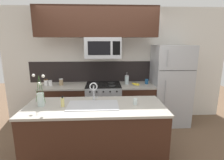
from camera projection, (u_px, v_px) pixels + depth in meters
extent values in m
plane|color=brown|center=(104.00, 146.00, 3.17)|extent=(10.00, 10.00, 0.00)
cube|color=silver|center=(116.00, 65.00, 4.14)|extent=(5.20, 0.10, 2.60)
cube|color=black|center=(103.00, 72.00, 4.11)|extent=(3.40, 0.01, 0.48)
cube|color=#381E14|center=(65.00, 106.00, 3.91)|extent=(0.96, 0.62, 0.88)
cube|color=#9E998E|center=(64.00, 86.00, 3.81)|extent=(0.99, 0.65, 0.03)
cube|color=#381E14|center=(136.00, 105.00, 3.98)|extent=(0.72, 0.62, 0.88)
cube|color=#9E998E|center=(137.00, 85.00, 3.88)|extent=(0.75, 0.65, 0.03)
cube|color=#A8AAAF|center=(104.00, 104.00, 3.94)|extent=(0.76, 0.62, 0.91)
cube|color=black|center=(103.00, 85.00, 3.84)|extent=(0.76, 0.62, 0.01)
cylinder|color=black|center=(95.00, 86.00, 3.70)|extent=(0.15, 0.15, 0.01)
cylinder|color=black|center=(112.00, 86.00, 3.72)|extent=(0.15, 0.15, 0.01)
cylinder|color=black|center=(95.00, 83.00, 3.97)|extent=(0.15, 0.15, 0.01)
cylinder|color=black|center=(111.00, 83.00, 3.98)|extent=(0.15, 0.15, 0.01)
cylinder|color=black|center=(90.00, 92.00, 3.53)|extent=(0.03, 0.02, 0.03)
cylinder|color=black|center=(97.00, 92.00, 3.54)|extent=(0.03, 0.02, 0.03)
cylinder|color=black|center=(103.00, 92.00, 3.54)|extent=(0.03, 0.02, 0.03)
cylinder|color=black|center=(110.00, 92.00, 3.55)|extent=(0.03, 0.02, 0.03)
cylinder|color=black|center=(117.00, 91.00, 3.55)|extent=(0.03, 0.02, 0.03)
cube|color=#A8AAAF|center=(103.00, 48.00, 3.65)|extent=(0.74, 0.40, 0.42)
cube|color=black|center=(99.00, 48.00, 3.45)|extent=(0.45, 0.00, 0.27)
cube|color=black|center=(116.00, 48.00, 3.46)|extent=(0.15, 0.00, 0.27)
cube|color=#381E14|center=(97.00, 22.00, 3.50)|extent=(2.44, 0.34, 0.60)
cube|color=#A8AAAF|center=(170.00, 85.00, 3.94)|extent=(0.79, 0.72, 1.77)
cube|color=black|center=(178.00, 71.00, 3.50)|extent=(0.76, 0.00, 0.01)
cylinder|color=#99999E|center=(167.00, 58.00, 3.42)|extent=(0.01, 0.01, 0.32)
cylinder|color=#99999E|center=(165.00, 96.00, 3.59)|extent=(0.01, 0.01, 0.67)
cylinder|color=silver|center=(46.00, 83.00, 3.78)|extent=(0.09, 0.09, 0.12)
cylinder|color=#4C331E|center=(46.00, 80.00, 3.76)|extent=(0.09, 0.09, 0.01)
cylinder|color=silver|center=(50.00, 83.00, 3.75)|extent=(0.08, 0.08, 0.11)
cylinder|color=#B2B2B7|center=(50.00, 81.00, 3.74)|extent=(0.08, 0.08, 0.01)
cylinder|color=#997F5B|center=(61.00, 82.00, 3.81)|extent=(0.09, 0.09, 0.13)
cylinder|color=#B2B2B7|center=(61.00, 79.00, 3.80)|extent=(0.09, 0.09, 0.01)
ellipsoid|color=yellow|center=(135.00, 84.00, 3.81)|extent=(0.17, 0.12, 0.07)
ellipsoid|color=yellow|center=(136.00, 84.00, 3.82)|extent=(0.18, 0.09, 0.06)
ellipsoid|color=yellow|center=(136.00, 84.00, 3.81)|extent=(0.18, 0.04, 0.07)
ellipsoid|color=yellow|center=(136.00, 84.00, 3.82)|extent=(0.18, 0.08, 0.07)
ellipsoid|color=yellow|center=(136.00, 84.00, 3.81)|extent=(0.16, 0.12, 0.05)
cylinder|color=brown|center=(136.00, 83.00, 3.81)|extent=(0.02, 0.02, 0.03)
cylinder|color=silver|center=(127.00, 80.00, 3.91)|extent=(0.09, 0.09, 0.18)
cylinder|color=#A3A3AA|center=(127.00, 76.00, 3.89)|extent=(0.08, 0.08, 0.02)
cylinder|color=#A3A3AA|center=(127.00, 74.00, 3.88)|extent=(0.01, 0.01, 0.05)
sphere|color=#A3A3AA|center=(127.00, 73.00, 3.87)|extent=(0.02, 0.02, 0.02)
cylinder|color=#1E5184|center=(147.00, 81.00, 3.93)|extent=(0.08, 0.08, 0.11)
cube|color=#381E14|center=(96.00, 134.00, 2.72)|extent=(2.05, 0.83, 0.88)
cube|color=#9E998E|center=(95.00, 107.00, 2.62)|extent=(2.08, 0.86, 0.03)
cube|color=#ADAFB5|center=(93.00, 105.00, 2.62)|extent=(0.76, 0.44, 0.01)
cube|color=#ADAFB5|center=(82.00, 110.00, 2.63)|extent=(0.30, 0.33, 0.15)
cube|color=#ADAFB5|center=(105.00, 110.00, 2.64)|extent=(0.30, 0.33, 0.15)
cylinder|color=#B7BABF|center=(94.00, 99.00, 2.87)|extent=(0.04, 0.04, 0.02)
cylinder|color=#B7BABF|center=(94.00, 92.00, 2.84)|extent=(0.02, 0.02, 0.22)
torus|color=#B7BABF|center=(93.00, 87.00, 2.77)|extent=(0.13, 0.02, 0.13)
cylinder|color=#B7BABF|center=(93.00, 89.00, 2.72)|extent=(0.02, 0.02, 0.06)
cube|color=#B7BABF|center=(96.00, 98.00, 2.87)|extent=(0.07, 0.01, 0.01)
cylinder|color=#DBCC75|center=(63.00, 102.00, 2.56)|extent=(0.05, 0.05, 0.13)
cylinder|color=black|center=(62.00, 97.00, 2.55)|extent=(0.02, 0.02, 0.02)
cube|color=black|center=(63.00, 96.00, 2.54)|extent=(0.03, 0.01, 0.01)
cylinder|color=silver|center=(135.00, 101.00, 2.65)|extent=(0.06, 0.06, 0.10)
cylinder|color=silver|center=(41.00, 100.00, 2.58)|extent=(0.10, 0.10, 0.20)
cylinder|color=silver|center=(41.00, 104.00, 2.59)|extent=(0.09, 0.09, 0.06)
cylinder|color=#386B2D|center=(42.00, 90.00, 2.51)|extent=(0.09, 0.07, 0.39)
sphere|color=white|center=(43.00, 76.00, 2.43)|extent=(0.04, 0.04, 0.04)
cylinder|color=#386B2D|center=(37.00, 89.00, 2.54)|extent=(0.08, 0.01, 0.40)
sphere|color=white|center=(33.00, 75.00, 2.50)|extent=(0.04, 0.04, 0.04)
cylinder|color=#386B2D|center=(40.00, 93.00, 2.57)|extent=(0.02, 0.04, 0.27)
sphere|color=white|center=(39.00, 84.00, 2.56)|extent=(0.05, 0.05, 0.05)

